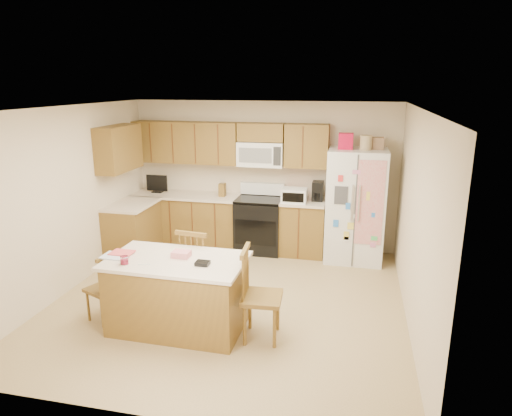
% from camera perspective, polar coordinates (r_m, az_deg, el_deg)
% --- Properties ---
extents(ground, '(4.50, 4.50, 0.00)m').
position_cam_1_polar(ground, '(6.18, -3.39, -11.48)').
color(ground, '#9D8351').
rests_on(ground, ground).
extents(room_shell, '(4.60, 4.60, 2.52)m').
position_cam_1_polar(room_shell, '(5.67, -3.62, 1.61)').
color(room_shell, beige).
rests_on(room_shell, ground).
extents(cabinetry, '(3.36, 1.56, 2.15)m').
position_cam_1_polar(cabinetry, '(7.75, -6.90, 1.30)').
color(cabinetry, olive).
rests_on(cabinetry, ground).
extents(stove, '(0.76, 0.65, 1.13)m').
position_cam_1_polar(stove, '(7.74, 0.44, -1.98)').
color(stove, black).
rests_on(stove, ground).
extents(refrigerator, '(0.90, 0.79, 2.04)m').
position_cam_1_polar(refrigerator, '(7.41, 12.32, 0.44)').
color(refrigerator, white).
rests_on(refrigerator, ground).
extents(island, '(1.66, 0.95, 0.95)m').
position_cam_1_polar(island, '(5.45, -9.75, -10.47)').
color(island, olive).
rests_on(island, ground).
extents(windsor_chair_left, '(0.47, 0.48, 0.87)m').
position_cam_1_polar(windsor_chair_left, '(5.83, -18.31, -9.52)').
color(windsor_chair_left, olive).
rests_on(windsor_chair_left, ground).
extents(windsor_chair_back, '(0.48, 0.46, 1.03)m').
position_cam_1_polar(windsor_chair_back, '(5.96, -7.31, -7.49)').
color(windsor_chair_back, olive).
rests_on(windsor_chair_back, ground).
extents(windsor_chair_right, '(0.47, 0.49, 1.06)m').
position_cam_1_polar(windsor_chair_right, '(5.14, 0.42, -11.02)').
color(windsor_chair_right, olive).
rests_on(windsor_chair_right, ground).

